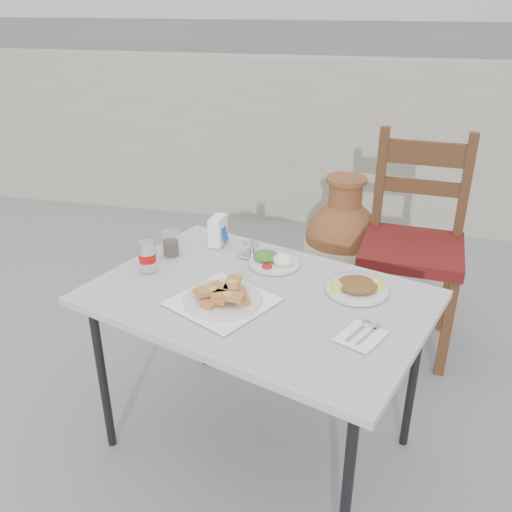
% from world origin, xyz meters
% --- Properties ---
extents(ground, '(80.00, 80.00, 0.00)m').
position_xyz_m(ground, '(0.00, 0.00, 0.00)').
color(ground, slate).
rests_on(ground, ground).
extents(cafe_table, '(1.29, 1.07, 0.68)m').
position_xyz_m(cafe_table, '(0.15, 0.07, 0.63)').
color(cafe_table, black).
rests_on(cafe_table, ground).
extents(pide_plate, '(0.39, 0.39, 0.06)m').
position_xyz_m(pide_plate, '(0.05, -0.01, 0.70)').
color(pide_plate, white).
rests_on(pide_plate, cafe_table).
extents(salad_rice_plate, '(0.19, 0.19, 0.05)m').
position_xyz_m(salad_rice_plate, '(0.16, 0.30, 0.69)').
color(salad_rice_plate, silver).
rests_on(salad_rice_plate, cafe_table).
extents(salad_chopped_plate, '(0.21, 0.21, 0.05)m').
position_xyz_m(salad_chopped_plate, '(0.47, 0.16, 0.69)').
color(salad_chopped_plate, silver).
rests_on(salad_chopped_plate, cafe_table).
extents(soda_can, '(0.06, 0.06, 0.11)m').
position_xyz_m(soda_can, '(-0.28, 0.15, 0.73)').
color(soda_can, silver).
rests_on(soda_can, cafe_table).
extents(cola_glass, '(0.07, 0.07, 0.10)m').
position_xyz_m(cola_glass, '(-0.25, 0.29, 0.72)').
color(cola_glass, white).
rests_on(cola_glass, cafe_table).
extents(napkin_holder, '(0.07, 0.10, 0.12)m').
position_xyz_m(napkin_holder, '(-0.10, 0.43, 0.73)').
color(napkin_holder, white).
rests_on(napkin_holder, cafe_table).
extents(condiment_caddy, '(0.10, 0.09, 0.06)m').
position_xyz_m(condiment_caddy, '(0.06, 0.35, 0.70)').
color(condiment_caddy, silver).
rests_on(condiment_caddy, cafe_table).
extents(cutlery_napkin, '(0.17, 0.18, 0.01)m').
position_xyz_m(cutlery_napkin, '(0.51, -0.10, 0.68)').
color(cutlery_napkin, white).
rests_on(cutlery_napkin, cafe_table).
extents(chair, '(0.50, 0.50, 1.04)m').
position_xyz_m(chair, '(0.70, 0.95, 0.54)').
color(chair, '#3D2710').
rests_on(chair, ground).
extents(terracotta_urn, '(0.42, 0.42, 0.73)m').
position_xyz_m(terracotta_urn, '(0.35, 1.27, 0.34)').
color(terracotta_urn, brown).
rests_on(terracotta_urn, ground).
extents(back_wall, '(6.00, 0.25, 1.20)m').
position_xyz_m(back_wall, '(0.00, 2.50, 0.60)').
color(back_wall, '#9C9882').
rests_on(back_wall, ground).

